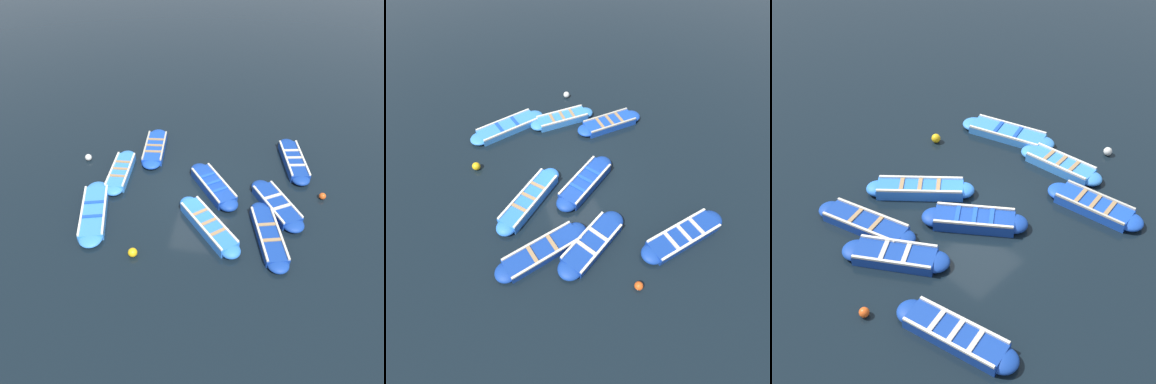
% 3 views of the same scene
% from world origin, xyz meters
% --- Properties ---
extents(ground_plane, '(120.00, 120.00, 0.00)m').
position_xyz_m(ground_plane, '(0.00, 0.00, 0.00)').
color(ground_plane, black).
extents(boat_outer_right, '(3.96, 1.93, 0.36)m').
position_xyz_m(boat_outer_right, '(2.06, -4.06, 0.15)').
color(boat_outer_right, '#3884E0').
rests_on(boat_outer_right, ground).
extents(boat_drifting, '(3.49, 1.26, 0.40)m').
position_xyz_m(boat_drifting, '(-2.79, -2.72, 0.17)').
color(boat_drifting, '#1947B7').
rests_on(boat_drifting, ground).
extents(boat_outer_left, '(3.35, 1.04, 0.40)m').
position_xyz_m(boat_outer_left, '(-0.66, -3.80, 0.17)').
color(boat_outer_left, '#3884E0').
rests_on(boat_outer_left, ground).
extents(boat_centre, '(3.75, 1.53, 0.42)m').
position_xyz_m(boat_centre, '(-2.91, 4.08, 0.18)').
color(boat_centre, navy).
rests_on(boat_centre, ground).
extents(boat_near_quay, '(3.31, 3.04, 0.45)m').
position_xyz_m(boat_near_quay, '(2.05, 0.67, 0.20)').
color(boat_near_quay, blue).
rests_on(boat_near_quay, ground).
extents(boat_inner_gap, '(3.30, 2.52, 0.41)m').
position_xyz_m(boat_inner_gap, '(0.36, 3.30, 0.18)').
color(boat_inner_gap, navy).
rests_on(boat_inner_gap, ground).
extents(boat_far_corner, '(3.72, 1.71, 0.38)m').
position_xyz_m(boat_far_corner, '(2.12, 3.02, 0.16)').
color(boat_far_corner, navy).
rests_on(boat_far_corner, ground).
extents(boat_end_of_row, '(3.28, 2.71, 0.46)m').
position_xyz_m(boat_end_of_row, '(-0.36, 0.54, 0.20)').
color(boat_end_of_row, navy).
rests_on(boat_end_of_row, ground).
extents(buoy_orange_near, '(0.29, 0.29, 0.29)m').
position_xyz_m(buoy_orange_near, '(-0.57, 5.25, 0.15)').
color(buoy_orange_near, '#E05119').
rests_on(buoy_orange_near, ground).
extents(buoy_yellow_far, '(0.35, 0.35, 0.35)m').
position_xyz_m(buoy_yellow_far, '(3.86, -1.87, 0.17)').
color(buoy_yellow_far, '#EAB214').
rests_on(buoy_yellow_far, ground).
extents(buoy_white_drifting, '(0.32, 0.32, 0.32)m').
position_xyz_m(buoy_white_drifting, '(-1.48, -5.72, 0.16)').
color(buoy_white_drifting, silver).
rests_on(buoy_white_drifting, ground).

